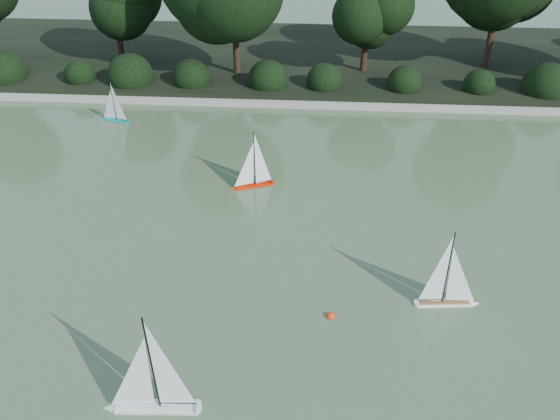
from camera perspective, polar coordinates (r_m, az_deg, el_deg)
name	(u,v)px	position (r m, az deg, el deg)	size (l,w,h in m)	color
ground	(337,340)	(8.51, 6.01, -13.37)	(80.00, 80.00, 0.00)	#435734
pond_coping	(332,105)	(16.05, 5.46, 10.92)	(40.00, 0.35, 0.18)	gray
far_bank	(331,59)	(19.79, 5.35, 15.48)	(40.00, 8.00, 0.30)	black
shrub_hedge	(332,81)	(16.76, 5.49, 13.22)	(29.10, 1.10, 1.10)	black
sailboat_white_a	(146,394)	(7.66, -13.80, -18.19)	(1.33, 0.29, 1.82)	silver
sailboat_white_b	(451,293)	(9.29, 17.46, -8.30)	(1.10, 0.27, 1.49)	white
sailboat_orange	(250,178)	(11.93, -3.12, 3.34)	(0.98, 0.48, 1.37)	red
sailboat_teal	(113,114)	(15.76, -17.05, 9.57)	(0.89, 0.39, 1.23)	#069A8F
race_buoy	(330,317)	(8.85, 5.28, -11.03)	(0.15, 0.15, 0.15)	red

